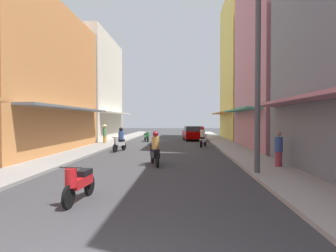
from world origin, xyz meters
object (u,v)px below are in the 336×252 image
(motorbike_black, at_px, (155,150))
(motorbike_silver, at_px, (120,141))
(motorbike_green, at_px, (147,136))
(motorbike_red, at_px, (79,182))
(pedestrian_foreground, at_px, (105,133))
(motorbike_white, at_px, (203,138))
(pedestrian_crossing, at_px, (279,150))
(parked_car, at_px, (193,133))
(utility_pole, at_px, (258,71))

(motorbike_black, xyz_separation_m, motorbike_silver, (-2.88, 5.74, 0.00))
(motorbike_black, relative_size, motorbike_green, 1.01)
(motorbike_red, relative_size, pedestrian_foreground, 1.05)
(motorbike_white, bearing_deg, pedestrian_crossing, -76.08)
(motorbike_red, relative_size, motorbike_green, 1.04)
(motorbike_silver, relative_size, motorbike_white, 1.02)
(motorbike_white, bearing_deg, parked_car, 94.72)
(motorbike_silver, bearing_deg, motorbike_white, 31.34)
(utility_pole, bearing_deg, motorbike_green, 110.48)
(parked_car, height_order, pedestrian_foreground, pedestrian_foreground)
(pedestrian_foreground, bearing_deg, pedestrian_crossing, -47.53)
(motorbike_black, xyz_separation_m, parked_car, (2.29, 16.13, 0.04))
(parked_car, bearing_deg, motorbike_green, -159.74)
(utility_pole, bearing_deg, motorbike_red, -145.79)
(pedestrian_foreground, bearing_deg, utility_pole, -54.56)
(motorbike_green, bearing_deg, motorbike_silver, -94.46)
(motorbike_green, distance_m, pedestrian_foreground, 4.76)
(motorbike_black, bearing_deg, motorbike_white, 72.80)
(motorbike_silver, distance_m, motorbike_green, 8.76)
(motorbike_white, xyz_separation_m, utility_pole, (1.18, -11.46, 3.17))
(parked_car, distance_m, pedestrian_crossing, 17.11)
(pedestrian_crossing, bearing_deg, motorbike_green, 116.35)
(motorbike_red, height_order, parked_car, parked_car)
(motorbike_silver, xyz_separation_m, utility_pole, (6.92, -7.97, 3.17))
(motorbike_red, bearing_deg, pedestrian_foreground, 103.16)
(parked_car, height_order, pedestrian_crossing, pedestrian_crossing)
(utility_pole, bearing_deg, pedestrian_foreground, 125.44)
(pedestrian_foreground, bearing_deg, parked_car, 34.58)
(motorbike_red, distance_m, motorbike_green, 20.40)
(motorbike_black, xyz_separation_m, utility_pole, (4.04, -2.23, 3.17))
(motorbike_white, height_order, parked_car, motorbike_white)
(motorbike_black, height_order, pedestrian_foreground, pedestrian_foreground)
(motorbike_black, relative_size, pedestrian_foreground, 1.02)
(parked_car, distance_m, utility_pole, 18.71)
(pedestrian_foreground, bearing_deg, motorbike_black, -64.06)
(motorbike_red, bearing_deg, utility_pole, 34.21)
(motorbike_white, distance_m, pedestrian_crossing, 10.24)
(motorbike_black, relative_size, parked_car, 0.42)
(motorbike_black, distance_m, motorbike_white, 9.67)
(motorbike_red, height_order, pedestrian_crossing, pedestrian_crossing)
(motorbike_red, bearing_deg, motorbike_silver, 97.37)
(motorbike_silver, relative_size, utility_pole, 0.23)
(motorbike_red, xyz_separation_m, motorbike_black, (1.37, 5.91, 0.20))
(pedestrian_foreground, bearing_deg, motorbike_silver, -64.81)
(pedestrian_crossing, bearing_deg, parked_car, 100.21)
(motorbike_red, height_order, motorbike_green, same)
(motorbike_green, xyz_separation_m, pedestrian_crossing, (7.52, -15.18, 0.30))
(motorbike_green, relative_size, pedestrian_crossing, 1.08)
(pedestrian_crossing, distance_m, utility_pole, 3.66)
(motorbike_black, bearing_deg, pedestrian_crossing, -7.57)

